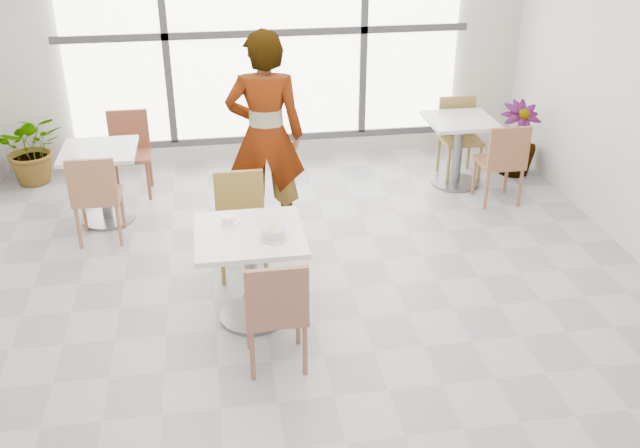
{
  "coord_description": "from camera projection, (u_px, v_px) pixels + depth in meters",
  "views": [
    {
      "loc": [
        -0.68,
        -4.54,
        3.18
      ],
      "look_at": [
        0.0,
        -0.3,
        1.0
      ],
      "focal_mm": 40.09,
      "sensor_mm": 36.0,
      "label": 1
    }
  ],
  "objects": [
    {
      "name": "bg_chair_left_near",
      "position": [
        96.0,
        193.0,
        6.47
      ],
      "size": [
        0.42,
        0.42,
        0.87
      ],
      "rotation": [
        0.0,
        0.0,
        3.14
      ],
      "color": "#A26C4A",
      "rests_on": "ground"
    },
    {
      "name": "plant_right",
      "position": [
        517.0,
        139.0,
        7.99
      ],
      "size": [
        0.5,
        0.5,
        0.82
      ],
      "primitive_type": "imported",
      "rotation": [
        0.0,
        0.0,
        0.08
      ],
      "color": "#467938",
      "rests_on": "ground"
    },
    {
      "name": "coffee_cup",
      "position": [
        228.0,
        221.0,
        5.34
      ],
      "size": [
        0.16,
        0.13,
        0.07
      ],
      "color": "white",
      "rests_on": "main_table"
    },
    {
      "name": "bg_table_left",
      "position": [
        102.0,
        175.0,
        6.89
      ],
      "size": [
        0.7,
        0.7,
        0.75
      ],
      "color": "silver",
      "rests_on": "ground"
    },
    {
      "name": "bg_chair_right_far",
      "position": [
        459.0,
        131.0,
        7.95
      ],
      "size": [
        0.42,
        0.42,
        0.87
      ],
      "color": "olive",
      "rests_on": "ground"
    },
    {
      "name": "wall_back",
      "position": [
        266.0,
        31.0,
        7.93
      ],
      "size": [
        6.0,
        0.0,
        6.0
      ],
      "primitive_type": "plane",
      "rotation": [
        1.57,
        0.0,
        0.0
      ],
      "color": "silver",
      "rests_on": "ground"
    },
    {
      "name": "bg_chair_right_near",
      "position": [
        503.0,
        159.0,
        7.21
      ],
      "size": [
        0.42,
        0.42,
        0.87
      ],
      "rotation": [
        0.0,
        0.0,
        3.14
      ],
      "color": "#925B3C",
      "rests_on": "ground"
    },
    {
      "name": "main_table",
      "position": [
        251.0,
        259.0,
        5.34
      ],
      "size": [
        0.8,
        0.8,
        0.75
      ],
      "color": "white",
      "rests_on": "ground"
    },
    {
      "name": "window",
      "position": [
        266.0,
        33.0,
        7.87
      ],
      "size": [
        4.6,
        0.07,
        2.52
      ],
      "color": "white",
      "rests_on": "ground"
    },
    {
      "name": "floor",
      "position": [
        314.0,
        322.0,
        5.53
      ],
      "size": [
        7.0,
        7.0,
        0.0
      ],
      "primitive_type": "plane",
      "color": "#9E9EA5",
      "rests_on": "ground"
    },
    {
      "name": "person",
      "position": [
        266.0,
        136.0,
        6.46
      ],
      "size": [
        0.76,
        0.55,
        1.93
      ],
      "primitive_type": "imported",
      "rotation": [
        0.0,
        0.0,
        3.02
      ],
      "color": "black",
      "rests_on": "ground"
    },
    {
      "name": "bg_chair_left_far",
      "position": [
        129.0,
        147.0,
        7.52
      ],
      "size": [
        0.42,
        0.42,
        0.87
      ],
      "color": "brown",
      "rests_on": "ground"
    },
    {
      "name": "chair_near",
      "position": [
        276.0,
        308.0,
        4.8
      ],
      "size": [
        0.42,
        0.42,
        0.87
      ],
      "rotation": [
        0.0,
        0.0,
        3.14
      ],
      "color": "#915D46",
      "rests_on": "ground"
    },
    {
      "name": "chair_far",
      "position": [
        241.0,
        216.0,
        6.04
      ],
      "size": [
        0.42,
        0.42,
        0.87
      ],
      "color": "olive",
      "rests_on": "ground"
    },
    {
      "name": "plant_left",
      "position": [
        32.0,
        148.0,
        7.78
      ],
      "size": [
        0.78,
        0.69,
        0.8
      ],
      "primitive_type": "imported",
      "rotation": [
        0.0,
        0.0,
        0.1
      ],
      "color": "#537441",
      "rests_on": "ground"
    },
    {
      "name": "bg_table_right",
      "position": [
        459.0,
        142.0,
        7.68
      ],
      "size": [
        0.7,
        0.7,
        0.75
      ],
      "color": "silver",
      "rests_on": "ground"
    },
    {
      "name": "oatmeal_bowl",
      "position": [
        274.0,
        233.0,
        5.14
      ],
      "size": [
        0.21,
        0.21,
        0.09
      ],
      "color": "silver",
      "rests_on": "main_table"
    }
  ]
}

